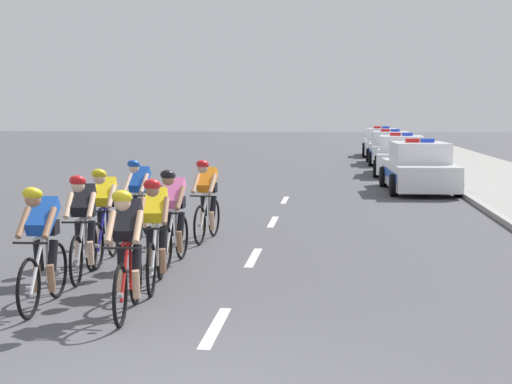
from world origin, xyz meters
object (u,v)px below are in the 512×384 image
(police_car_second, at_px, (401,157))
(police_car_nearest, at_px, (419,169))
(cyclist_lead, at_px, (42,245))
(cyclist_eighth, at_px, (207,199))
(cyclist_fourth, at_px, (155,231))
(police_car_furthest, at_px, (381,143))
(cyclist_sixth, at_px, (173,216))
(cyclist_second, at_px, (127,250))
(cyclist_third, at_px, (83,225))
(cyclist_fifth, at_px, (104,214))
(cyclist_seventh, at_px, (139,198))
(police_car_third, at_px, (390,149))

(police_car_second, bearing_deg, police_car_nearest, -89.98)
(cyclist_lead, relative_size, cyclist_eighth, 1.00)
(cyclist_fourth, relative_size, police_car_second, 0.38)
(police_car_furthest, bearing_deg, cyclist_sixth, -99.82)
(cyclist_second, distance_m, cyclist_eighth, 5.15)
(police_car_second, bearing_deg, cyclist_fourth, -104.76)
(cyclist_second, bearing_deg, cyclist_sixth, 91.57)
(cyclist_eighth, height_order, police_car_nearest, police_car_nearest)
(cyclist_third, height_order, police_car_furthest, police_car_furthest)
(cyclist_fifth, xyz_separation_m, police_car_second, (6.15, 17.21, -0.11))
(cyclist_eighth, bearing_deg, cyclist_lead, -103.52)
(cyclist_seventh, distance_m, police_car_second, 16.29)
(cyclist_eighth, bearing_deg, cyclist_third, -110.30)
(cyclist_sixth, bearing_deg, cyclist_lead, -111.40)
(cyclist_third, xyz_separation_m, police_car_nearest, (6.11, 12.40, -0.11))
(cyclist_fourth, relative_size, cyclist_fifth, 1.00)
(police_car_nearest, bearing_deg, cyclist_eighth, -118.30)
(cyclist_third, bearing_deg, cyclist_fourth, -20.73)
(cyclist_fifth, height_order, cyclist_eighth, same)
(cyclist_third, bearing_deg, police_car_furthest, 78.52)
(cyclist_fifth, xyz_separation_m, police_car_third, (6.15, 22.92, -0.11))
(cyclist_sixth, height_order, police_car_furthest, police_car_furthest)
(cyclist_fifth, height_order, police_car_third, police_car_third)
(cyclist_sixth, distance_m, cyclist_seventh, 2.47)
(cyclist_sixth, bearing_deg, police_car_third, 77.67)
(cyclist_fourth, bearing_deg, cyclist_seventh, 108.06)
(police_car_nearest, bearing_deg, police_car_furthest, 90.00)
(police_car_nearest, distance_m, police_car_second, 5.94)
(cyclist_fifth, bearing_deg, cyclist_seventh, 89.96)
(cyclist_eighth, distance_m, police_car_second, 15.79)
(cyclist_lead, xyz_separation_m, cyclist_fifth, (-0.08, 2.75, 0.00))
(cyclist_third, bearing_deg, cyclist_second, -57.52)
(cyclist_seventh, xyz_separation_m, cyclist_eighth, (1.27, 0.07, 0.00))
(cyclist_fourth, bearing_deg, cyclist_fifth, 127.49)
(cyclist_fourth, distance_m, cyclist_seventh, 3.88)
(police_car_nearest, relative_size, police_car_furthest, 1.00)
(cyclist_sixth, height_order, police_car_second, police_car_second)
(police_car_nearest, xyz_separation_m, police_car_second, (-0.00, 5.94, 0.00))
(cyclist_fourth, distance_m, cyclist_eighth, 3.76)
(cyclist_eighth, xyz_separation_m, police_car_third, (4.89, 20.73, -0.11))
(cyclist_second, distance_m, police_car_nearest, 15.06)
(cyclist_fourth, xyz_separation_m, cyclist_sixth, (-0.08, 1.49, 0.00))
(cyclist_third, height_order, cyclist_seventh, same)
(cyclist_eighth, height_order, police_car_furthest, police_car_furthest)
(cyclist_second, height_order, cyclist_fourth, same)
(police_car_nearest, xyz_separation_m, police_car_furthest, (-0.00, 17.70, 0.00))
(cyclist_fourth, height_order, police_car_nearest, police_car_nearest)
(cyclist_fourth, distance_m, police_car_nearest, 13.76)
(cyclist_fifth, bearing_deg, cyclist_fourth, -52.51)
(cyclist_lead, height_order, police_car_second, police_car_second)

